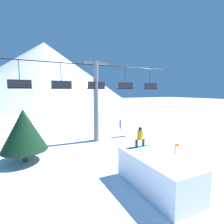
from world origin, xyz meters
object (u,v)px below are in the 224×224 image
pine_tree_near (24,130)px  distant_skier (120,124)px  trail_marker (175,153)px  snowboarder (140,137)px  snow_ramp (157,173)px

pine_tree_near → distant_skier: size_ratio=3.15×
trail_marker → distant_skier: (2.26, 12.08, -0.13)m
snowboarder → snow_ramp: bearing=-95.1°
snow_ramp → trail_marker: size_ratio=3.11×
trail_marker → distant_skier: size_ratio=1.21×
pine_tree_near → snow_ramp: bearing=-48.8°
snowboarder → trail_marker: (3.14, 0.12, -1.57)m
snow_ramp → snowboarder: snowboarder is taller
snow_ramp → snowboarder: bearing=84.9°
snow_ramp → distant_skier: bearing=68.3°
snowboarder → distant_skier: size_ratio=1.19×
snowboarder → pine_tree_near: (-6.39, 5.36, -0.00)m
pine_tree_near → trail_marker: size_ratio=2.61×
trail_marker → distant_skier: bearing=79.4°
pine_tree_near → trail_marker: 10.99m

